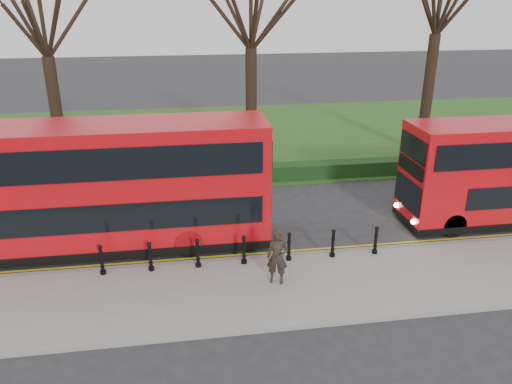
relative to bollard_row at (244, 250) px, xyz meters
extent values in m
plane|color=#28282B|center=(-0.12, 1.35, -0.65)|extent=(120.00, 120.00, 0.00)
cube|color=gray|center=(-0.12, -1.65, -0.58)|extent=(60.00, 4.00, 0.15)
cube|color=slate|center=(-0.12, 0.35, -0.58)|extent=(60.00, 0.25, 0.16)
cube|color=#274B19|center=(-0.12, 16.35, -0.62)|extent=(60.00, 18.00, 0.06)
cube|color=black|center=(-0.12, 8.15, -0.25)|extent=(60.00, 0.90, 0.80)
cube|color=yellow|center=(-0.12, 0.65, -0.64)|extent=(60.00, 0.10, 0.01)
cube|color=yellow|center=(-0.12, 0.85, -0.64)|extent=(60.00, 0.10, 0.01)
cylinder|color=black|center=(-8.12, 11.35, 2.28)|extent=(0.60, 0.60, 5.86)
cylinder|color=black|center=(1.88, 11.35, 2.40)|extent=(0.60, 0.60, 6.09)
cylinder|color=black|center=(11.88, 11.35, 2.69)|extent=(0.60, 0.60, 6.67)
cylinder|color=black|center=(-4.69, 0.00, 0.00)|extent=(0.15, 0.15, 1.00)
cylinder|color=black|center=(-3.13, 0.00, 0.00)|extent=(0.15, 0.15, 1.00)
cylinder|color=black|center=(-1.56, 0.00, 0.00)|extent=(0.15, 0.15, 1.00)
cylinder|color=black|center=(0.00, 0.00, 0.00)|extent=(0.15, 0.15, 1.00)
cylinder|color=black|center=(1.56, 0.00, 0.00)|extent=(0.15, 0.15, 1.00)
cylinder|color=black|center=(3.13, 0.00, 0.00)|extent=(0.15, 0.15, 1.00)
cylinder|color=black|center=(4.69, 0.00, 0.00)|extent=(0.15, 0.15, 1.00)
cube|color=red|center=(-4.69, 2.21, 1.85)|extent=(11.59, 2.63, 4.27)
cube|color=black|center=(-4.69, 2.21, -0.33)|extent=(11.61, 2.65, 0.32)
cube|color=black|center=(-3.85, 0.89, 1.09)|extent=(9.27, 0.04, 1.00)
cube|color=black|center=(-4.69, 0.89, 2.98)|extent=(10.95, 0.04, 1.11)
cylinder|color=black|center=(-8.80, 3.37, -0.12)|extent=(1.05, 0.32, 1.05)
cylinder|color=black|center=(-1.85, 1.05, -0.12)|extent=(1.05, 0.32, 1.05)
cylinder|color=black|center=(-1.85, 3.37, -0.12)|extent=(1.05, 0.32, 1.05)
cube|color=black|center=(6.76, 2.14, 1.89)|extent=(0.06, 2.07, 0.52)
cylinder|color=black|center=(8.28, 1.11, -0.18)|extent=(0.94, 0.28, 0.94)
cylinder|color=black|center=(8.28, 3.18, -0.18)|extent=(0.94, 0.28, 0.94)
imported|color=#2C211B|center=(0.89, -1.36, 0.42)|extent=(0.77, 0.62, 1.84)
camera|label=1|loc=(-1.84, -14.85, 8.19)|focal=35.00mm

